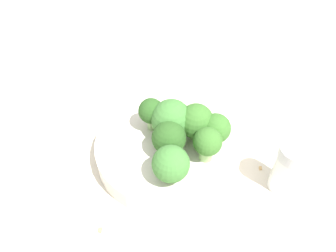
# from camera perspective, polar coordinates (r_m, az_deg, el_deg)

# --- Properties ---
(ground_plane) EXTENTS (3.00, 3.00, 0.00)m
(ground_plane) POSITION_cam_1_polar(r_m,az_deg,el_deg) (0.52, 0.00, -5.11)
(ground_plane) COLOR beige
(bowl) EXTENTS (0.22, 0.22, 0.03)m
(bowl) POSITION_cam_1_polar(r_m,az_deg,el_deg) (0.50, 0.00, -3.88)
(bowl) COLOR silver
(bowl) RESTS_ON ground_plane
(broccoli_floret_0) EXTENTS (0.05, 0.05, 0.06)m
(broccoli_floret_0) POSITION_cam_1_polar(r_m,az_deg,el_deg) (0.47, 4.88, 0.80)
(broccoli_floret_0) COLOR #7A9E5B
(broccoli_floret_0) RESTS_ON bowl
(broccoli_floret_1) EXTENTS (0.04, 0.04, 0.06)m
(broccoli_floret_1) POSITION_cam_1_polar(r_m,az_deg,el_deg) (0.49, -2.95, 2.48)
(broccoli_floret_1) COLOR #8EB770
(broccoli_floret_1) RESTS_ON bowl
(broccoli_floret_2) EXTENTS (0.04, 0.04, 0.05)m
(broccoli_floret_2) POSITION_cam_1_polar(r_m,az_deg,el_deg) (0.47, 8.29, -0.51)
(broccoli_floret_2) COLOR #7A9E5B
(broccoli_floret_2) RESTS_ON bowl
(broccoli_floret_3) EXTENTS (0.05, 0.05, 0.06)m
(broccoli_floret_3) POSITION_cam_1_polar(r_m,az_deg,el_deg) (0.45, -0.00, -2.16)
(broccoli_floret_3) COLOR #8EB770
(broccoli_floret_3) RESTS_ON bowl
(broccoli_floret_4) EXTENTS (0.04, 0.04, 0.06)m
(broccoli_floret_4) POSITION_cam_1_polar(r_m,az_deg,el_deg) (0.45, 6.88, -2.95)
(broccoli_floret_4) COLOR #8EB770
(broccoli_floret_4) RESTS_ON bowl
(broccoli_floret_5) EXTENTS (0.05, 0.05, 0.06)m
(broccoli_floret_5) POSITION_cam_1_polar(r_m,az_deg,el_deg) (0.43, 0.97, -6.68)
(broccoli_floret_5) COLOR #7A9E5B
(broccoli_floret_5) RESTS_ON bowl
(broccoli_floret_6) EXTENTS (0.06, 0.06, 0.06)m
(broccoli_floret_6) POSITION_cam_1_polar(r_m,az_deg,el_deg) (0.47, 0.60, 1.16)
(broccoli_floret_6) COLOR #8EB770
(broccoli_floret_6) RESTS_ON bowl
(pepper_shaker) EXTENTS (0.04, 0.04, 0.08)m
(pepper_shaker) POSITION_cam_1_polar(r_m,az_deg,el_deg) (0.48, 20.16, -6.88)
(pepper_shaker) COLOR silver
(pepper_shaker) RESTS_ON ground_plane
(almond_crumb_0) EXTENTS (0.01, 0.00, 0.01)m
(almond_crumb_0) POSITION_cam_1_polar(r_m,az_deg,el_deg) (0.52, 15.84, -6.98)
(almond_crumb_0) COLOR tan
(almond_crumb_0) RESTS_ON ground_plane
(almond_crumb_1) EXTENTS (0.01, 0.01, 0.01)m
(almond_crumb_1) POSITION_cam_1_polar(r_m,az_deg,el_deg) (0.46, -11.78, -17.23)
(almond_crumb_1) COLOR tan
(almond_crumb_1) RESTS_ON ground_plane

